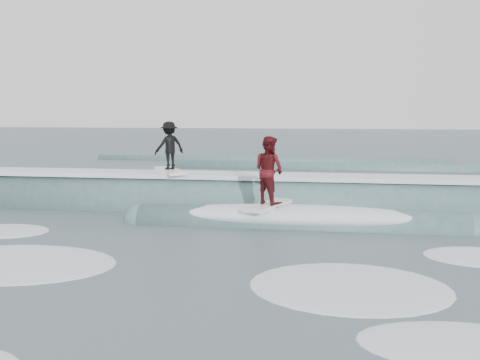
# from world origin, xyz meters

# --- Properties ---
(ground) EXTENTS (160.00, 160.00, 0.00)m
(ground) POSITION_xyz_m (0.00, 0.00, 0.00)
(ground) COLOR #3E4F5B
(ground) RESTS_ON ground
(breaking_wave) EXTENTS (21.29, 3.88, 2.21)m
(breaking_wave) POSITION_xyz_m (0.27, 5.57, 0.04)
(breaking_wave) COLOR #3D5F67
(breaking_wave) RESTS_ON ground
(surfer_black) EXTENTS (1.53, 1.99, 1.65)m
(surfer_black) POSITION_xyz_m (-2.47, 5.90, 1.96)
(surfer_black) COLOR white
(surfer_black) RESTS_ON ground
(surfer_red) EXTENTS (1.23, 2.06, 1.97)m
(surfer_red) POSITION_xyz_m (0.99, 3.70, 1.47)
(surfer_red) COLOR white
(surfer_red) RESTS_ON ground
(whitewater) EXTENTS (14.17, 8.71, 0.10)m
(whitewater) POSITION_xyz_m (0.42, -1.34, 0.00)
(whitewater) COLOR white
(whitewater) RESTS_ON ground
(far_swells) EXTENTS (38.08, 8.65, 0.80)m
(far_swells) POSITION_xyz_m (-1.61, 17.65, 0.00)
(far_swells) COLOR #3D5F67
(far_swells) RESTS_ON ground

